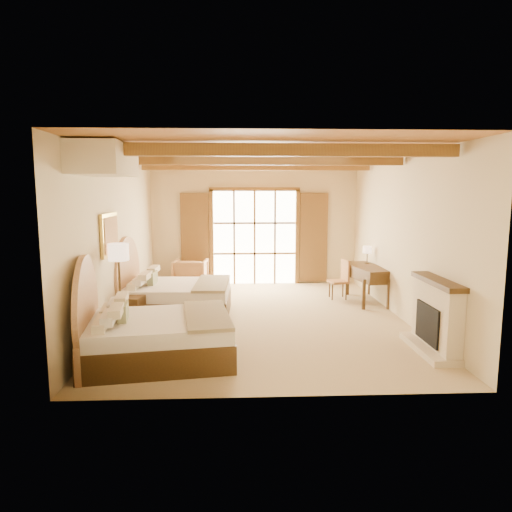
{
  "coord_description": "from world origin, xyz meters",
  "views": [
    {
      "loc": [
        -0.51,
        -8.78,
        2.51
      ],
      "look_at": [
        -0.11,
        0.2,
        1.22
      ],
      "focal_mm": 32.0,
      "sensor_mm": 36.0,
      "label": 1
    }
  ],
  "objects": [
    {
      "name": "wall_left",
      "position": [
        -2.75,
        0.0,
        1.6
      ],
      "size": [
        0.0,
        7.0,
        7.0
      ],
      "primitive_type": "plane",
      "rotation": [
        1.57,
        0.0,
        1.57
      ],
      "color": "beige",
      "rests_on": "ground"
    },
    {
      "name": "wall_back",
      "position": [
        0.0,
        3.5,
        1.6
      ],
      "size": [
        5.5,
        0.0,
        5.5
      ],
      "primitive_type": "plane",
      "rotation": [
        1.57,
        0.0,
        0.0
      ],
      "color": "beige",
      "rests_on": "ground"
    },
    {
      "name": "nightstand",
      "position": [
        -2.46,
        -0.51,
        0.3
      ],
      "size": [
        0.58,
        0.58,
        0.6
      ],
      "primitive_type": "cube",
      "rotation": [
        0.0,
        0.0,
        -0.19
      ],
      "color": "#4A3017",
      "rests_on": "floor"
    },
    {
      "name": "armchair",
      "position": [
        -1.68,
        2.86,
        0.39
      ],
      "size": [
        0.89,
        0.91,
        0.77
      ],
      "primitive_type": "imported",
      "rotation": [
        0.0,
        0.0,
        -3.22
      ],
      "color": "#AE7A49",
      "rests_on": "floor"
    },
    {
      "name": "ceiling_beams",
      "position": [
        0.0,
        0.0,
        3.08
      ],
      "size": [
        5.39,
        4.6,
        0.18
      ],
      "primitive_type": null,
      "color": "brown",
      "rests_on": "ceiling"
    },
    {
      "name": "painting",
      "position": [
        -2.7,
        -0.75,
        1.75
      ],
      "size": [
        0.06,
        0.95,
        0.75
      ],
      "color": "gold",
      "rests_on": "wall_left"
    },
    {
      "name": "fireplace",
      "position": [
        2.6,
        -2.0,
        0.51
      ],
      "size": [
        0.46,
        1.4,
        1.16
      ],
      "color": "beige",
      "rests_on": "ground"
    },
    {
      "name": "desk",
      "position": [
        2.48,
        1.28,
        0.44
      ],
      "size": [
        0.92,
        1.61,
        0.82
      ],
      "rotation": [
        0.0,
        0.0,
        0.19
      ],
      "color": "#4A3017",
      "rests_on": "floor"
    },
    {
      "name": "desk_lamp",
      "position": [
        2.58,
        1.7,
        1.12
      ],
      "size": [
        0.2,
        0.2,
        0.4
      ],
      "color": "#3B2B17",
      "rests_on": "desk"
    },
    {
      "name": "desk_chair",
      "position": [
        1.9,
        1.59,
        0.28
      ],
      "size": [
        0.48,
        0.47,
        0.91
      ],
      "rotation": [
        0.0,
        0.0,
        0.21
      ],
      "color": "#B36E43",
      "rests_on": "floor"
    },
    {
      "name": "floor",
      "position": [
        0.0,
        0.0,
        0.0
      ],
      "size": [
        7.0,
        7.0,
        0.0
      ],
      "primitive_type": "plane",
      "color": "#CBB485",
      "rests_on": "ground"
    },
    {
      "name": "floor_lamp",
      "position": [
        -2.5,
        -1.03,
        1.38
      ],
      "size": [
        0.34,
        0.34,
        1.62
      ],
      "color": "#3B2B17",
      "rests_on": "floor"
    },
    {
      "name": "bed_far",
      "position": [
        -1.87,
        0.35,
        0.42
      ],
      "size": [
        2.18,
        1.69,
        1.4
      ],
      "rotation": [
        0.0,
        0.0,
        -0.04
      ],
      "color": "#4A3017",
      "rests_on": "floor"
    },
    {
      "name": "french_doors",
      "position": [
        0.0,
        3.44,
        1.25
      ],
      "size": [
        3.95,
        0.08,
        2.6
      ],
      "color": "white",
      "rests_on": "ground"
    },
    {
      "name": "ottoman",
      "position": [
        -1.13,
        1.97,
        0.18
      ],
      "size": [
        0.52,
        0.52,
        0.36
      ],
      "primitive_type": "cube",
      "rotation": [
        0.0,
        0.0,
        -0.05
      ],
      "color": "tan",
      "rests_on": "floor"
    },
    {
      "name": "ceiling",
      "position": [
        0.0,
        0.0,
        3.2
      ],
      "size": [
        7.0,
        7.0,
        0.0
      ],
      "primitive_type": "plane",
      "rotation": [
        3.14,
        0.0,
        0.0
      ],
      "color": "#A8692E",
      "rests_on": "ground"
    },
    {
      "name": "wall_right",
      "position": [
        2.75,
        0.0,
        1.6
      ],
      "size": [
        0.0,
        7.0,
        7.0
      ],
      "primitive_type": "plane",
      "rotation": [
        1.57,
        0.0,
        -1.57
      ],
      "color": "beige",
      "rests_on": "ground"
    },
    {
      "name": "bed_near",
      "position": [
        -1.82,
        -2.18,
        0.42
      ],
      "size": [
        2.34,
        1.89,
        1.4
      ],
      "rotation": [
        0.0,
        0.0,
        0.14
      ],
      "color": "#4A3017",
      "rests_on": "floor"
    },
    {
      "name": "canopy_valance",
      "position": [
        -2.4,
        -2.0,
        2.95
      ],
      "size": [
        0.7,
        1.4,
        0.45
      ],
      "primitive_type": "cube",
      "color": "beige",
      "rests_on": "ceiling"
    }
  ]
}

